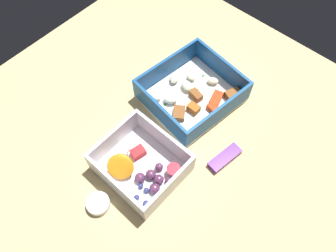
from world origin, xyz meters
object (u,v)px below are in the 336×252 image
at_px(fruit_bowl, 141,166).
at_px(paper_cup_liner, 98,204).
at_px(pasta_container, 192,94).
at_px(candy_bar, 225,158).

height_order(fruit_bowl, paper_cup_liner, fruit_bowl).
bearing_deg(pasta_container, paper_cup_liner, 12.41).
height_order(pasta_container, fruit_bowl, pasta_container).
xyz_separation_m(pasta_container, paper_cup_liner, (0.29, 0.02, -0.01)).
relative_size(pasta_container, paper_cup_liner, 4.81).
distance_m(fruit_bowl, paper_cup_liner, 0.10).
xyz_separation_m(pasta_container, candy_bar, (0.07, 0.14, -0.01)).
relative_size(pasta_container, candy_bar, 2.88).
bearing_deg(pasta_container, fruit_bowl, 18.06).
xyz_separation_m(candy_bar, paper_cup_liner, (0.22, -0.11, 0.00)).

